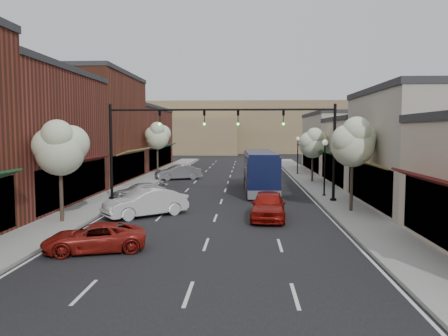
# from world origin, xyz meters

# --- Properties ---
(ground) EXTENTS (160.00, 160.00, 0.00)m
(ground) POSITION_xyz_m (0.00, 0.00, 0.00)
(ground) COLOR black
(ground) RESTS_ON ground
(sidewalk_left) EXTENTS (2.80, 73.00, 0.15)m
(sidewalk_left) POSITION_xyz_m (-8.40, 18.50, 0.07)
(sidewalk_left) COLOR gray
(sidewalk_left) RESTS_ON ground
(sidewalk_right) EXTENTS (2.80, 73.00, 0.15)m
(sidewalk_right) POSITION_xyz_m (8.40, 18.50, 0.07)
(sidewalk_right) COLOR gray
(sidewalk_right) RESTS_ON ground
(curb_left) EXTENTS (0.25, 73.00, 0.17)m
(curb_left) POSITION_xyz_m (-7.00, 18.50, 0.07)
(curb_left) COLOR gray
(curb_left) RESTS_ON ground
(curb_right) EXTENTS (0.25, 73.00, 0.17)m
(curb_right) POSITION_xyz_m (7.00, 18.50, 0.07)
(curb_right) COLOR gray
(curb_right) RESTS_ON ground
(bldg_left_midnear) EXTENTS (10.14, 14.10, 9.40)m
(bldg_left_midnear) POSITION_xyz_m (-14.23, 6.00, 4.66)
(bldg_left_midnear) COLOR maroon
(bldg_left_midnear) RESTS_ON ground
(bldg_left_midfar) EXTENTS (10.14, 14.10, 10.90)m
(bldg_left_midfar) POSITION_xyz_m (-14.24, 20.00, 5.40)
(bldg_left_midfar) COLOR brown
(bldg_left_midfar) RESTS_ON ground
(bldg_left_far) EXTENTS (10.14, 18.10, 8.40)m
(bldg_left_far) POSITION_xyz_m (-14.22, 36.00, 4.16)
(bldg_left_far) COLOR maroon
(bldg_left_far) RESTS_ON ground
(bldg_right_midnear) EXTENTS (9.14, 12.10, 7.90)m
(bldg_right_midnear) POSITION_xyz_m (13.72, 6.00, 3.91)
(bldg_right_midnear) COLOR #A09889
(bldg_right_midnear) RESTS_ON ground
(bldg_right_midfar) EXTENTS (9.14, 12.10, 6.40)m
(bldg_right_midfar) POSITION_xyz_m (13.70, 18.00, 3.17)
(bldg_right_midfar) COLOR #C0AF98
(bldg_right_midfar) RESTS_ON ground
(bldg_right_far) EXTENTS (9.14, 16.10, 7.40)m
(bldg_right_far) POSITION_xyz_m (13.71, 32.00, 3.66)
(bldg_right_far) COLOR #A09889
(bldg_right_far) RESTS_ON ground
(hill_far) EXTENTS (120.00, 30.00, 12.00)m
(hill_far) POSITION_xyz_m (0.00, 90.00, 6.00)
(hill_far) COLOR #7A6647
(hill_far) RESTS_ON ground
(hill_near) EXTENTS (50.00, 20.00, 8.00)m
(hill_near) POSITION_xyz_m (-25.00, 78.00, 4.00)
(hill_near) COLOR #7A6647
(hill_near) RESTS_ON ground
(signal_mast_right) EXTENTS (8.22, 0.46, 7.00)m
(signal_mast_right) POSITION_xyz_m (5.62, 8.00, 4.62)
(signal_mast_right) COLOR black
(signal_mast_right) RESTS_ON ground
(signal_mast_left) EXTENTS (8.22, 0.46, 7.00)m
(signal_mast_left) POSITION_xyz_m (-5.62, 8.00, 4.62)
(signal_mast_left) COLOR black
(signal_mast_left) RESTS_ON ground
(tree_right_near) EXTENTS (2.85, 2.65, 5.95)m
(tree_right_near) POSITION_xyz_m (8.35, 3.94, 4.45)
(tree_right_near) COLOR #47382B
(tree_right_near) RESTS_ON ground
(tree_right_far) EXTENTS (2.85, 2.65, 5.43)m
(tree_right_far) POSITION_xyz_m (8.35, 19.94, 3.99)
(tree_right_far) COLOR #47382B
(tree_right_far) RESTS_ON ground
(tree_left_near) EXTENTS (2.85, 2.65, 5.69)m
(tree_left_near) POSITION_xyz_m (-8.25, -0.06, 4.22)
(tree_left_near) COLOR #47382B
(tree_left_near) RESTS_ON ground
(tree_left_far) EXTENTS (2.85, 2.65, 6.13)m
(tree_left_far) POSITION_xyz_m (-8.25, 25.94, 4.60)
(tree_left_far) COLOR #47382B
(tree_left_far) RESTS_ON ground
(lamp_post_near) EXTENTS (0.44, 0.44, 4.44)m
(lamp_post_near) POSITION_xyz_m (7.80, 10.50, 3.01)
(lamp_post_near) COLOR black
(lamp_post_near) RESTS_ON ground
(lamp_post_far) EXTENTS (0.44, 0.44, 4.44)m
(lamp_post_far) POSITION_xyz_m (7.80, 28.00, 3.01)
(lamp_post_far) COLOR black
(lamp_post_far) RESTS_ON ground
(coach_bus) EXTENTS (2.78, 11.12, 3.38)m
(coach_bus) POSITION_xyz_m (2.93, 13.44, 1.77)
(coach_bus) COLOR #0D1437
(coach_bus) RESTS_ON ground
(red_hatchback) EXTENTS (2.27, 4.93, 1.64)m
(red_hatchback) POSITION_xyz_m (3.06, 1.82, 0.82)
(red_hatchback) COLOR maroon
(red_hatchback) RESTS_ON ground
(parked_car_a) EXTENTS (4.64, 3.09, 1.18)m
(parked_car_a) POSITION_xyz_m (-4.60, -5.37, 0.59)
(parked_car_a) COLOR maroon
(parked_car_a) RESTS_ON ground
(parked_car_b) EXTENTS (5.01, 4.50, 1.65)m
(parked_car_b) POSITION_xyz_m (-4.20, 2.32, 0.83)
(parked_car_b) COLOR silver
(parked_car_b) RESTS_ON ground
(parked_car_c) EXTENTS (4.37, 3.38, 1.18)m
(parked_car_c) POSITION_xyz_m (-6.20, 8.95, 0.59)
(parked_car_c) COLOR #ABABB0
(parked_car_c) RESTS_ON ground
(parked_car_e) EXTENTS (4.99, 3.45, 1.56)m
(parked_car_e) POSITION_xyz_m (-5.36, 22.23, 0.78)
(parked_car_e) COLOR gray
(parked_car_e) RESTS_ON ground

